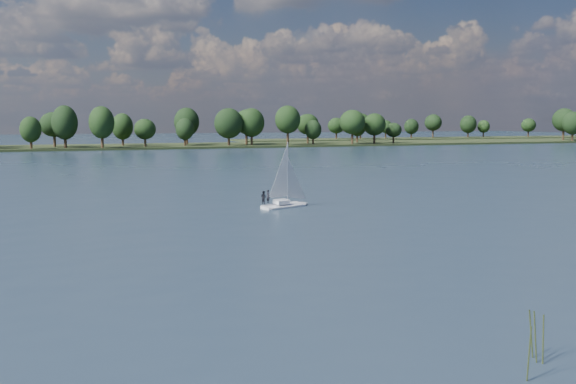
# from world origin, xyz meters

# --- Properties ---
(ground) EXTENTS (700.00, 700.00, 0.00)m
(ground) POSITION_xyz_m (0.00, 100.00, 0.00)
(ground) COLOR #233342
(ground) RESTS_ON ground
(far_shore) EXTENTS (660.00, 40.00, 1.50)m
(far_shore) POSITION_xyz_m (0.00, 212.00, 0.00)
(far_shore) COLOR black
(far_shore) RESTS_ON ground
(far_shore_back) EXTENTS (220.00, 30.00, 1.40)m
(far_shore_back) POSITION_xyz_m (160.00, 260.00, 0.00)
(far_shore_back) COLOR black
(far_shore_back) RESTS_ON ground
(sailboat) EXTENTS (6.19, 3.75, 7.89)m
(sailboat) POSITION_xyz_m (-6.66, 41.97, 2.21)
(sailboat) COLOR silver
(sailboat) RESTS_ON ground
(treeline) EXTENTS (563.11, 74.43, 18.18)m
(treeline) POSITION_xyz_m (-2.31, 207.98, 8.07)
(treeline) COLOR black
(treeline) RESTS_ON ground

